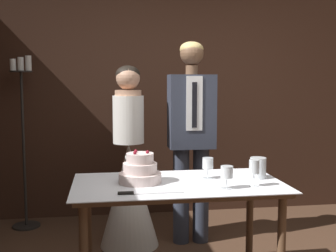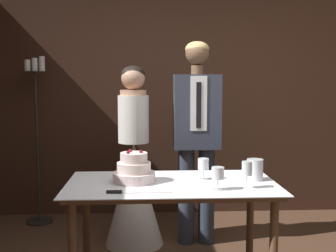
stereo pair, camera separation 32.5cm
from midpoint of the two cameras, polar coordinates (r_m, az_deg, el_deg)
wall_back at (r=4.83m, az=-2.03°, el=3.43°), size 4.59×0.12×2.59m
cake_table at (r=2.98m, az=-1.78°, el=-9.45°), size 1.46×0.80×0.81m
tiered_cake at (r=2.96m, az=-6.97°, el=-6.06°), size 0.30×0.30×0.23m
cake_knife at (r=2.68m, az=-7.60°, el=-9.03°), size 0.42×0.03×0.02m
wine_glass_near at (r=2.86m, az=8.42°, el=-5.62°), size 0.07×0.07×0.18m
wine_glass_middle at (r=3.06m, az=2.39°, el=-5.25°), size 0.08×0.08×0.15m
wine_glass_far at (r=2.78m, az=4.67°, el=-6.43°), size 0.08×0.08×0.15m
hurricane_candle at (r=3.11m, az=9.19°, el=-5.72°), size 0.12×0.12×0.15m
bride at (r=3.91m, az=-7.70°, el=-7.32°), size 0.54×0.54×1.66m
groom at (r=3.88m, az=0.80°, el=-0.62°), size 0.42×0.25×1.88m
candle_stand at (r=4.61m, az=-20.91°, el=-1.81°), size 0.28×0.28×1.77m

